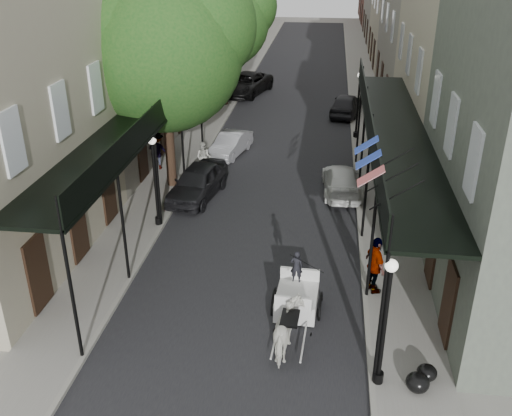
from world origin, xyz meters
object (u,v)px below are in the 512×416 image
(tree_far, at_px, (229,17))
(lamppost_right_near, at_px, (385,322))
(tree_near, at_px, (173,44))
(pedestrian_sidewalk_right, at_px, (375,265))
(lamppost_left, at_px, (155,180))
(carriage, at_px, (299,280))
(car_left_mid, at_px, (231,144))
(pedestrian_walking, at_px, (204,157))
(car_left_near, at_px, (198,182))
(car_right_near, at_px, (342,181))
(car_left_far, at_px, (246,84))
(pedestrian_sidewalk_left, at_px, (157,150))
(car_right_far, at_px, (346,104))
(lamppost_right_far, at_px, (358,104))
(horse, at_px, (289,331))

(tree_far, xyz_separation_m, lamppost_right_near, (8.35, -26.18, -3.79))
(tree_near, height_order, pedestrian_sidewalk_right, tree_near)
(lamppost_left, xyz_separation_m, carriage, (5.90, -4.70, -1.09))
(lamppost_right_near, relative_size, pedestrian_sidewalk_right, 1.88)
(car_left_mid, bearing_deg, lamppost_left, -86.76)
(lamppost_left, bearing_deg, pedestrian_walking, 84.23)
(carriage, distance_m, car_left_near, 9.16)
(pedestrian_walking, distance_m, car_right_near, 6.93)
(car_left_far, bearing_deg, pedestrian_sidewalk_left, -82.96)
(car_left_near, relative_size, car_right_far, 1.03)
(car_left_near, height_order, car_left_mid, car_left_near)
(pedestrian_walking, bearing_deg, tree_near, -103.08)
(tree_far, relative_size, car_left_mid, 2.41)
(pedestrian_sidewalk_left, xyz_separation_m, car_left_near, (2.65, -2.85, -0.35))
(car_left_far, bearing_deg, tree_near, -76.80)
(lamppost_right_far, height_order, car_left_mid, lamppost_right_far)
(pedestrian_sidewalk_right, bearing_deg, car_left_mid, 5.95)
(tree_far, height_order, lamppost_left, tree_far)
(tree_far, relative_size, pedestrian_sidewalk_right, 4.36)
(lamppost_right_far, xyz_separation_m, carriage, (-2.30, -16.70, -1.09))
(tree_near, height_order, carriage, tree_near)
(lamppost_right_near, distance_m, car_right_far, 24.78)
(carriage, distance_m, car_left_mid, 13.94)
(lamppost_right_near, relative_size, pedestrian_sidewalk_left, 1.95)
(car_left_near, bearing_deg, tree_near, 141.20)
(lamppost_left, xyz_separation_m, car_right_near, (7.33, 4.29, -1.45))
(tree_near, height_order, car_right_near, tree_near)
(pedestrian_sidewalk_left, bearing_deg, lamppost_right_far, -150.87)
(carriage, bearing_deg, lamppost_left, 144.34)
(car_left_mid, relative_size, car_right_far, 0.86)
(lamppost_left, relative_size, pedestrian_walking, 2.40)
(pedestrian_sidewalk_left, xyz_separation_m, pedestrian_sidewalk_right, (10.00, -9.63, 0.03))
(pedestrian_sidewalk_left, relative_size, car_left_near, 0.45)
(car_left_mid, distance_m, car_right_near, 7.20)
(pedestrian_walking, bearing_deg, pedestrian_sidewalk_left, -169.21)
(lamppost_left, distance_m, horse, 9.18)
(tree_near, bearing_deg, carriage, -55.95)
(tree_far, relative_size, carriage, 3.48)
(car_left_near, relative_size, car_right_near, 1.04)
(tree_near, bearing_deg, lamppost_right_far, 43.31)
(car_left_near, bearing_deg, pedestrian_sidewalk_left, 142.47)
(lamppost_right_far, height_order, pedestrian_sidewalk_left, lamppost_right_far)
(pedestrian_walking, bearing_deg, carriage, -55.02)
(pedestrian_walking, bearing_deg, car_left_far, 98.87)
(pedestrian_walking, xyz_separation_m, car_right_near, (6.73, -1.65, -0.18))
(tree_far, relative_size, car_left_far, 1.57)
(horse, distance_m, car_right_near, 11.40)
(lamppost_right_far, distance_m, car_right_near, 7.89)
(lamppost_left, bearing_deg, car_left_near, 72.43)
(horse, bearing_deg, lamppost_left, -47.55)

